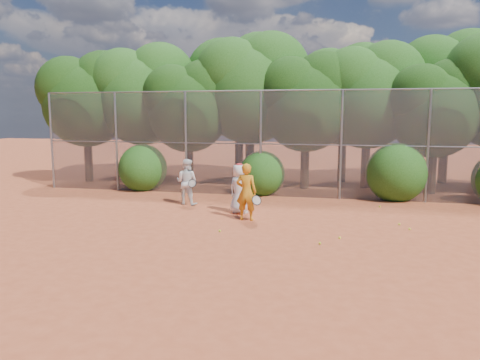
# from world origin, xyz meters

# --- Properties ---
(ground) EXTENTS (80.00, 80.00, 0.00)m
(ground) POSITION_xyz_m (0.00, 0.00, 0.00)
(ground) COLOR #AA4726
(ground) RESTS_ON ground
(fence_back) EXTENTS (20.05, 0.09, 4.03)m
(fence_back) POSITION_xyz_m (-0.12, 6.00, 2.05)
(fence_back) COLOR gray
(fence_back) RESTS_ON ground
(tree_0) EXTENTS (4.38, 3.81, 6.00)m
(tree_0) POSITION_xyz_m (-9.44, 8.04, 3.93)
(tree_0) COLOR black
(tree_0) RESTS_ON ground
(tree_1) EXTENTS (4.64, 4.03, 6.35)m
(tree_1) POSITION_xyz_m (-6.94, 8.54, 4.16)
(tree_1) COLOR black
(tree_1) RESTS_ON ground
(tree_2) EXTENTS (3.99, 3.47, 5.47)m
(tree_2) POSITION_xyz_m (-4.45, 7.83, 3.58)
(tree_2) COLOR black
(tree_2) RESTS_ON ground
(tree_3) EXTENTS (4.89, 4.26, 6.70)m
(tree_3) POSITION_xyz_m (-1.94, 8.84, 4.40)
(tree_3) COLOR black
(tree_3) RESTS_ON ground
(tree_4) EXTENTS (4.19, 3.64, 5.73)m
(tree_4) POSITION_xyz_m (0.55, 8.24, 3.76)
(tree_4) COLOR black
(tree_4) RESTS_ON ground
(tree_5) EXTENTS (4.51, 3.92, 6.17)m
(tree_5) POSITION_xyz_m (3.06, 9.04, 4.05)
(tree_5) COLOR black
(tree_5) RESTS_ON ground
(tree_6) EXTENTS (3.86, 3.36, 5.29)m
(tree_6) POSITION_xyz_m (5.55, 8.03, 3.47)
(tree_6) COLOR black
(tree_6) RESTS_ON ground
(tree_9) EXTENTS (4.83, 4.20, 6.62)m
(tree_9) POSITION_xyz_m (-7.94, 10.84, 4.34)
(tree_9) COLOR black
(tree_9) RESTS_ON ground
(tree_10) EXTENTS (5.15, 4.48, 7.06)m
(tree_10) POSITION_xyz_m (-2.93, 11.05, 4.63)
(tree_10) COLOR black
(tree_10) RESTS_ON ground
(tree_11) EXTENTS (4.64, 4.03, 6.35)m
(tree_11) POSITION_xyz_m (2.06, 10.64, 4.16)
(tree_11) COLOR black
(tree_11) RESTS_ON ground
(tree_12) EXTENTS (5.02, 4.37, 6.88)m
(tree_12) POSITION_xyz_m (6.56, 11.24, 4.51)
(tree_12) COLOR black
(tree_12) RESTS_ON ground
(bush_0) EXTENTS (2.00, 2.00, 2.00)m
(bush_0) POSITION_xyz_m (-6.00, 6.30, 1.00)
(bush_0) COLOR #1C4912
(bush_0) RESTS_ON ground
(bush_1) EXTENTS (1.80, 1.80, 1.80)m
(bush_1) POSITION_xyz_m (-1.00, 6.30, 0.90)
(bush_1) COLOR #1C4912
(bush_1) RESTS_ON ground
(bush_2) EXTENTS (2.20, 2.20, 2.20)m
(bush_2) POSITION_xyz_m (4.00, 6.30, 1.10)
(bush_2) COLOR #1C4912
(bush_2) RESTS_ON ground
(player_yellow) EXTENTS (0.83, 0.56, 1.70)m
(player_yellow) POSITION_xyz_m (-0.65, 1.81, 0.85)
(player_yellow) COLOR orange
(player_yellow) RESTS_ON ground
(player_teen) EXTENTS (0.92, 0.78, 1.61)m
(player_teen) POSITION_xyz_m (-1.06, 2.67, 0.80)
(player_teen) COLOR silver
(player_teen) RESTS_ON ground
(player_white) EXTENTS (0.88, 0.73, 1.60)m
(player_white) POSITION_xyz_m (-3.18, 3.71, 0.80)
(player_white) COLOR white
(player_white) RESTS_ON ground
(ball_0) EXTENTS (0.07, 0.07, 0.07)m
(ball_0) POSITION_xyz_m (2.11, 0.26, 0.03)
(ball_0) COLOR yellow
(ball_0) RESTS_ON ground
(ball_1) EXTENTS (0.07, 0.07, 0.07)m
(ball_1) POSITION_xyz_m (3.74, 2.13, 0.03)
(ball_1) COLOR yellow
(ball_1) RESTS_ON ground
(ball_2) EXTENTS (0.07, 0.07, 0.07)m
(ball_2) POSITION_xyz_m (1.65, -0.37, 0.03)
(ball_2) COLOR yellow
(ball_2) RESTS_ON ground
(ball_3) EXTENTS (0.07, 0.07, 0.07)m
(ball_3) POSITION_xyz_m (3.95, 1.61, 0.03)
(ball_3) COLOR yellow
(ball_3) RESTS_ON ground
(ball_4) EXTENTS (0.07, 0.07, 0.07)m
(ball_4) POSITION_xyz_m (-1.04, 0.25, 0.03)
(ball_4) COLOR yellow
(ball_4) RESTS_ON ground
(ball_5) EXTENTS (0.07, 0.07, 0.07)m
(ball_5) POSITION_xyz_m (3.36, 4.63, 0.03)
(ball_5) COLOR yellow
(ball_5) RESTS_ON ground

